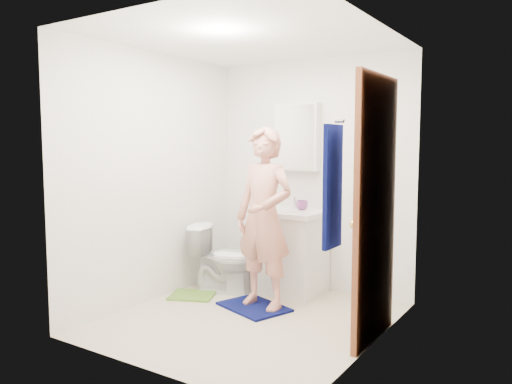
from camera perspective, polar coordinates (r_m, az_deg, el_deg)
floor at (r=4.51m, az=-0.79°, el=-14.41°), size 2.20×2.40×0.02m
ceiling at (r=4.33m, az=-0.83°, el=17.29°), size 2.20×2.40×0.02m
wall_back at (r=5.30m, az=6.48°, el=1.94°), size 2.20×0.02×2.40m
wall_front at (r=3.32m, az=-12.49°, el=-0.24°), size 2.20×0.02×2.40m
wall_left at (r=4.95m, az=-11.55°, el=1.62°), size 0.02×2.40×2.40m
wall_right at (r=3.75m, az=13.43°, el=0.39°), size 0.02×2.40×2.40m
vanity_cabinet at (r=5.22m, az=3.45°, el=-6.96°), size 0.75×0.55×0.80m
countertop at (r=5.15m, az=3.47°, el=-2.34°), size 0.79×0.59×0.05m
sink_basin at (r=5.14m, az=3.47°, el=-2.17°), size 0.40×0.40×0.03m
faucet at (r=5.29m, az=4.44°, el=-1.20°), size 0.03×0.03×0.12m
medicine_cabinet at (r=5.30m, az=4.73°, el=6.28°), size 0.50×0.12×0.70m
mirror_panel at (r=5.24m, az=4.40°, el=6.29°), size 0.46×0.01×0.66m
door at (r=3.93m, az=13.49°, el=-1.96°), size 0.05×0.80×2.05m
door_knob at (r=3.65m, az=11.19°, el=-3.65°), size 0.07×0.07×0.07m
towel at (r=3.25m, az=8.75°, el=0.59°), size 0.03×0.24×0.80m
towel_hook at (r=3.23m, az=9.52°, el=8.01°), size 0.06×0.02×0.02m
toilet at (r=5.21m, az=-3.62°, el=-7.57°), size 0.77×0.58×0.70m
bath_mat at (r=4.77m, az=-0.24°, el=-12.99°), size 0.74×0.63×0.02m
green_rug at (r=5.16m, az=-7.28°, el=-11.63°), size 0.53×0.50×0.02m
soap_dispenser at (r=5.24m, az=0.51°, el=-0.74°), size 0.13×0.13×0.21m
toothbrush_cup at (r=5.15m, az=5.26°, el=-1.52°), size 0.15×0.15×0.10m
man at (r=4.58m, az=0.92°, el=-2.97°), size 0.64×0.46×1.66m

